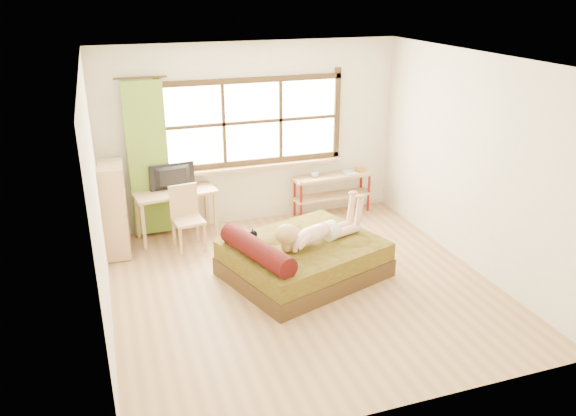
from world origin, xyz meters
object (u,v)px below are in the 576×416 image
object	(u,v)px
woman	(317,222)
pipe_shelf	(333,185)
kitten	(246,239)
desk	(175,197)
bed	(301,258)
bookshelf	(115,210)
chair	(186,214)

from	to	relation	value
woman	pipe_shelf	bearing A→B (deg)	43.07
woman	kitten	xyz separation A→B (m)	(-0.87, 0.15, -0.16)
desk	pipe_shelf	bearing A→B (deg)	-4.56
pipe_shelf	woman	bearing A→B (deg)	-121.62
bed	bookshelf	bearing A→B (deg)	128.54
chair	bookshelf	size ratio (longest dim) A/B	0.70
kitten	desk	bearing A→B (deg)	93.02
desk	pipe_shelf	xyz separation A→B (m)	(2.49, 0.12, -0.14)
woman	desk	xyz separation A→B (m)	(-1.49, 1.72, -0.11)
woman	bookshelf	distance (m)	2.73
bed	kitten	world-z (taller)	bed
pipe_shelf	bookshelf	distance (m)	3.36
bed	chair	xyz separation A→B (m)	(-1.21, 1.32, 0.25)
bed	pipe_shelf	size ratio (longest dim) A/B	1.66
woman	bookshelf	xyz separation A→B (m)	(-2.33, 1.42, -0.08)
kitten	desk	size ratio (longest dim) A/B	0.23
bed	bookshelf	world-z (taller)	bookshelf
bed	pipe_shelf	distance (m)	2.18
bookshelf	bed	bearing A→B (deg)	-29.55
chair	desk	bearing A→B (deg)	96.30
desk	bookshelf	size ratio (longest dim) A/B	0.94
kitten	pipe_shelf	world-z (taller)	pipe_shelf
kitten	desk	distance (m)	1.69
chair	bookshelf	xyz separation A→B (m)	(-0.93, 0.07, 0.15)
chair	kitten	bearing A→B (deg)	-73.51
bed	desk	size ratio (longest dim) A/B	1.83
desk	chair	size ratio (longest dim) A/B	1.34
chair	pipe_shelf	xyz separation A→B (m)	(2.40, 0.49, -0.02)
woman	desk	world-z (taller)	woman
bookshelf	chair	bearing A→B (deg)	-0.76
bed	kitten	distance (m)	0.76
kitten	bookshelf	size ratio (longest dim) A/B	0.21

